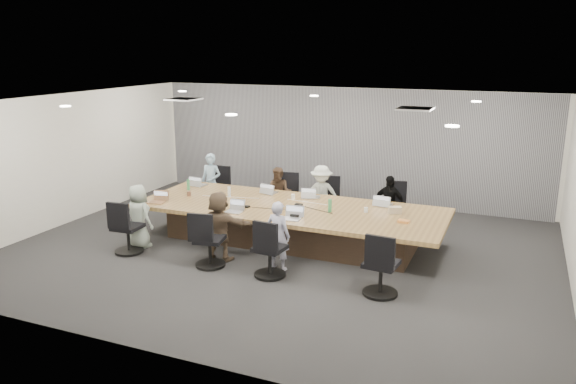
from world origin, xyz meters
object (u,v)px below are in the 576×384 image
at_px(bottle_green_right, 330,206).
at_px(stapler, 295,216).
at_px(laptop_4, 156,202).
at_px(chair_1, 285,199).
at_px(person_0, 211,182).
at_px(bottle_green_left, 188,185).
at_px(person_6, 278,235).
at_px(laptop_6, 290,219).
at_px(chair_4, 128,231).
at_px(chair_7, 381,269).
at_px(bottle_clear, 229,192).
at_px(person_4, 139,216).
at_px(chair_3, 392,210).
at_px(person_1, 279,193).
at_px(snack_packet, 404,221).
at_px(person_3, 389,204).
at_px(person_5, 219,226).
at_px(canvas_bag, 395,210).
at_px(chair_2, 326,204).
at_px(conference_table, 290,223).
at_px(laptop_5, 234,212).
at_px(chair_5, 210,244).
at_px(mug_brown, 189,194).
at_px(laptop_2, 313,197).
at_px(chair_6, 270,253).
at_px(person_2, 321,195).
at_px(chair_0, 219,192).
at_px(laptop_3, 383,204).
at_px(laptop_1, 269,192).
at_px(laptop_0, 199,185).

relative_size(bottle_green_right, stapler, 1.48).
bearing_deg(laptop_4, chair_1, 44.29).
distance_m(person_0, bottle_green_left, 1.04).
xyz_separation_m(person_6, laptop_6, (0.00, 0.55, 0.14)).
bearing_deg(chair_4, bottle_green_left, 84.59).
bearing_deg(chair_7, bottle_clear, 158.29).
bearing_deg(person_4, chair_3, -129.50).
distance_m(person_1, snack_packet, 3.44).
distance_m(person_1, bottle_clear, 1.35).
xyz_separation_m(chair_4, person_3, (4.21, 3.05, 0.19)).
xyz_separation_m(person_5, person_6, (1.16, 0.00, -0.03)).
distance_m(bottle_green_right, canvas_bag, 1.21).
height_order(chair_2, chair_7, chair_7).
relative_size(conference_table, chair_1, 8.29).
distance_m(laptop_4, person_6, 2.97).
distance_m(laptop_4, bottle_green_left, 1.13).
distance_m(laptop_5, laptop_6, 1.16).
bearing_deg(person_3, chair_4, -134.78).
distance_m(chair_5, mug_brown, 2.18).
distance_m(chair_3, person_6, 3.32).
relative_size(chair_1, chair_7, 0.84).
distance_m(chair_5, laptop_6, 1.50).
bearing_deg(canvas_bag, laptop_5, -158.46).
bearing_deg(bottle_green_right, person_6, -111.28).
height_order(bottle_green_right, canvas_bag, bottle_green_right).
relative_size(laptop_2, person_6, 0.25).
distance_m(person_3, snack_packet, 1.67).
distance_m(chair_2, bottle_clear, 2.27).
distance_m(chair_7, person_1, 4.31).
distance_m(chair_1, chair_7, 4.56).
bearing_deg(chair_6, chair_5, -174.37).
relative_size(chair_2, person_2, 0.56).
height_order(chair_0, laptop_3, laptop_3).
distance_m(chair_0, person_6, 4.21).
distance_m(bottle_clear, canvas_bag, 3.43).
distance_m(laptop_1, person_2, 1.14).
distance_m(chair_1, person_3, 2.50).
xyz_separation_m(person_0, laptop_0, (0.00, -0.55, 0.07)).
bearing_deg(laptop_2, person_3, -171.84).
bearing_deg(chair_4, laptop_2, 38.35).
bearing_deg(person_2, stapler, -94.66).
height_order(chair_5, person_1, person_1).
relative_size(conference_table, person_5, 4.69).
xyz_separation_m(person_1, person_6, (1.16, -2.70, 0.02)).
bearing_deg(laptop_6, laptop_1, 119.68).
xyz_separation_m(conference_table, person_6, (0.34, -1.35, 0.21)).
bearing_deg(stapler, person_6, -93.63).
bearing_deg(laptop_1, conference_table, 145.40).
relative_size(chair_0, chair_1, 1.02).
xyz_separation_m(person_4, stapler, (2.94, 0.68, 0.16)).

